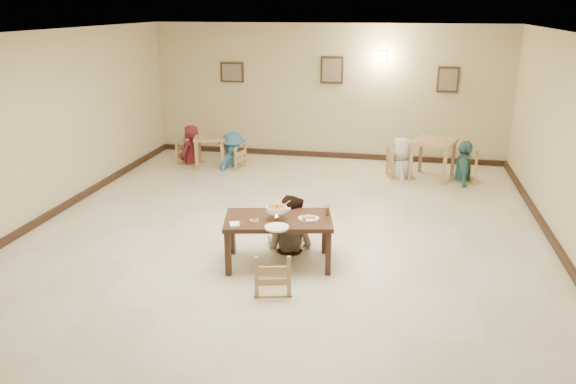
% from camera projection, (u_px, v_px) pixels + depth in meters
% --- Properties ---
extents(floor, '(10.00, 10.00, 0.00)m').
position_uv_depth(floor, '(281.00, 241.00, 8.44)').
color(floor, beige).
rests_on(floor, ground).
extents(ceiling, '(10.00, 10.00, 0.00)m').
position_uv_depth(ceiling, '(281.00, 34.00, 7.48)').
color(ceiling, white).
rests_on(ceiling, wall_back).
extents(wall_back, '(10.00, 0.00, 10.00)m').
position_uv_depth(wall_back, '(327.00, 92.00, 12.61)').
color(wall_back, beige).
rests_on(wall_back, floor).
extents(wall_front, '(10.00, 0.00, 10.00)m').
position_uv_depth(wall_front, '(105.00, 339.00, 3.31)').
color(wall_front, beige).
rests_on(wall_front, floor).
extents(wall_left, '(0.00, 10.00, 10.00)m').
position_uv_depth(wall_left, '(29.00, 132.00, 8.70)').
color(wall_left, beige).
rests_on(wall_left, floor).
extents(baseboard_back, '(8.00, 0.06, 0.12)m').
position_uv_depth(baseboard_back, '(326.00, 155.00, 13.04)').
color(baseboard_back, black).
rests_on(baseboard_back, floor).
extents(baseboard_left, '(0.06, 10.00, 0.12)m').
position_uv_depth(baseboard_left, '(44.00, 218.00, 9.16)').
color(baseboard_left, black).
rests_on(baseboard_left, floor).
extents(baseboard_right, '(0.06, 10.00, 0.12)m').
position_uv_depth(baseboard_right, '(565.00, 259.00, 7.68)').
color(baseboard_right, black).
rests_on(baseboard_right, floor).
extents(picture_a, '(0.55, 0.04, 0.45)m').
position_uv_depth(picture_a, '(232.00, 72.00, 12.85)').
color(picture_a, '#382615').
rests_on(picture_a, wall_back).
extents(picture_b, '(0.50, 0.04, 0.60)m').
position_uv_depth(picture_b, '(332.00, 70.00, 12.39)').
color(picture_b, '#382615').
rests_on(picture_b, wall_back).
extents(picture_c, '(0.45, 0.04, 0.55)m').
position_uv_depth(picture_c, '(448.00, 80.00, 11.97)').
color(picture_c, '#382615').
rests_on(picture_c, wall_back).
extents(wall_sconce, '(0.16, 0.05, 0.22)m').
position_uv_depth(wall_sconce, '(383.00, 57.00, 12.09)').
color(wall_sconce, '#FFD88C').
rests_on(wall_sconce, wall_back).
extents(main_table, '(1.56, 1.08, 0.67)m').
position_uv_depth(main_table, '(278.00, 224.00, 7.51)').
color(main_table, '#382115').
rests_on(main_table, floor).
extents(chair_far, '(0.43, 0.43, 0.92)m').
position_uv_depth(chair_far, '(288.00, 217.00, 8.11)').
color(chair_far, tan).
rests_on(chair_far, floor).
extents(chair_near, '(0.47, 0.47, 1.00)m').
position_uv_depth(chair_near, '(272.00, 252.00, 6.86)').
color(chair_near, tan).
rests_on(chair_near, floor).
extents(main_diner, '(0.94, 0.83, 1.62)m').
position_uv_depth(main_diner, '(290.00, 195.00, 7.94)').
color(main_diner, gray).
rests_on(main_diner, floor).
extents(curry_warmer, '(0.31, 0.28, 0.25)m').
position_uv_depth(curry_warmer, '(276.00, 209.00, 7.40)').
color(curry_warmer, silver).
rests_on(curry_warmer, main_table).
extents(rice_plate_far, '(0.29, 0.29, 0.07)m').
position_uv_depth(rice_plate_far, '(280.00, 208.00, 7.81)').
color(rice_plate_far, white).
rests_on(rice_plate_far, main_table).
extents(rice_plate_near, '(0.31, 0.31, 0.07)m').
position_uv_depth(rice_plate_near, '(277.00, 227.00, 7.14)').
color(rice_plate_near, white).
rests_on(rice_plate_near, main_table).
extents(fried_plate, '(0.28, 0.28, 0.06)m').
position_uv_depth(fried_plate, '(308.00, 218.00, 7.43)').
color(fried_plate, white).
rests_on(fried_plate, main_table).
extents(chili_dish, '(0.11, 0.11, 0.02)m').
position_uv_depth(chili_dish, '(254.00, 220.00, 7.39)').
color(chili_dish, white).
rests_on(chili_dish, main_table).
extents(napkin_cutlery, '(0.20, 0.26, 0.03)m').
position_uv_depth(napkin_cutlery, '(235.00, 225.00, 7.22)').
color(napkin_cutlery, white).
rests_on(napkin_cutlery, main_table).
extents(drink_glass, '(0.07, 0.07, 0.13)m').
position_uv_depth(drink_glass, '(327.00, 210.00, 7.59)').
color(drink_glass, white).
rests_on(drink_glass, main_table).
extents(bg_table_left, '(0.83, 0.83, 0.67)m').
position_uv_depth(bg_table_left, '(210.00, 142.00, 12.17)').
color(bg_table_left, tan).
rests_on(bg_table_left, floor).
extents(bg_table_right, '(1.00, 1.00, 0.80)m').
position_uv_depth(bg_table_right, '(433.00, 147.00, 11.27)').
color(bg_table_right, tan).
rests_on(bg_table_right, floor).
extents(bg_chair_ll, '(0.48, 0.48, 1.02)m').
position_uv_depth(bg_chair_ll, '(189.00, 142.00, 12.33)').
color(bg_chair_ll, tan).
rests_on(bg_chair_ll, floor).
extents(bg_chair_lr, '(0.45, 0.45, 0.95)m').
position_uv_depth(bg_chair_lr, '(232.00, 146.00, 12.09)').
color(bg_chair_lr, tan).
rests_on(bg_chair_lr, floor).
extents(bg_chair_rl, '(0.51, 0.51, 1.09)m').
position_uv_depth(bg_chair_rl, '(402.00, 151.00, 11.41)').
color(bg_chair_rl, tan).
rests_on(bg_chair_rl, floor).
extents(bg_chair_rr, '(0.51, 0.51, 1.09)m').
position_uv_depth(bg_chair_rr, '(465.00, 155.00, 11.13)').
color(bg_chair_rr, tan).
rests_on(bg_chair_rr, floor).
extents(bg_diner_a, '(0.52, 0.70, 1.75)m').
position_uv_depth(bg_diner_a, '(189.00, 125.00, 12.21)').
color(bg_diner_a, '#5B171E').
rests_on(bg_diner_a, floor).
extents(bg_diner_b, '(0.80, 1.11, 1.56)m').
position_uv_depth(bg_diner_b, '(232.00, 132.00, 11.99)').
color(bg_diner_b, teal).
rests_on(bg_diner_b, floor).
extents(bg_diner_c, '(0.61, 0.86, 1.64)m').
position_uv_depth(bg_diner_c, '(403.00, 138.00, 11.33)').
color(bg_diner_c, silver).
rests_on(bg_diner_c, floor).
extents(bg_diner_d, '(0.42, 0.97, 1.65)m').
position_uv_depth(bg_diner_d, '(466.00, 141.00, 11.04)').
color(bg_diner_d, teal).
rests_on(bg_diner_d, floor).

